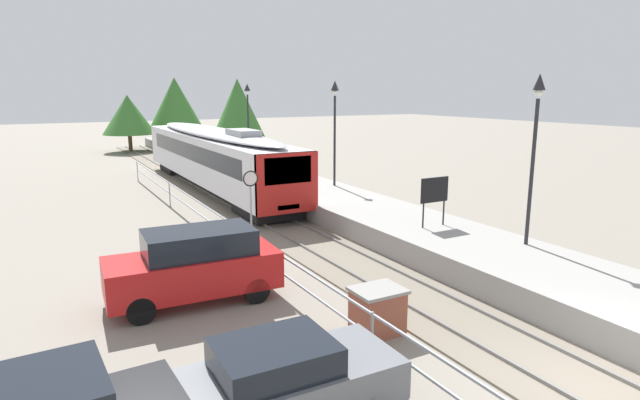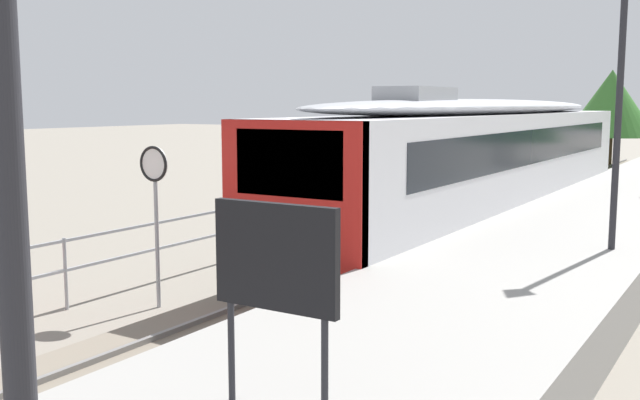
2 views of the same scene
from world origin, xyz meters
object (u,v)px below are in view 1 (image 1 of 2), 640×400
at_px(platform_lamp_mid_platform, 335,113).
at_px(commuter_train, 213,154).
at_px(parked_hatchback_grey, 285,380).
at_px(speed_limit_sign, 251,188).
at_px(brick_utility_cabinet, 377,311).
at_px(platform_lamp_near_end, 536,128).
at_px(platform_lamp_far_end, 248,107).
at_px(parked_suv_red, 195,265).
at_px(platform_notice_board, 434,192).

bearing_deg(platform_lamp_mid_platform, commuter_train, 125.52).
xyz_separation_m(platform_lamp_mid_platform, parked_hatchback_grey, (-10.13, -15.50, -3.83)).
height_order(speed_limit_sign, brick_utility_cabinet, speed_limit_sign).
bearing_deg(platform_lamp_mid_platform, platform_lamp_near_end, -90.00).
relative_size(platform_lamp_far_end, brick_utility_cabinet, 4.42).
height_order(platform_lamp_near_end, platform_lamp_far_end, same).
height_order(platform_lamp_near_end, platform_lamp_mid_platform, same).
xyz_separation_m(commuter_train, parked_hatchback_grey, (-5.66, -21.76, -1.36)).
bearing_deg(platform_lamp_mid_platform, brick_utility_cabinet, -116.56).
distance_m(brick_utility_cabinet, parked_hatchback_grey, 3.95).
height_order(platform_lamp_near_end, brick_utility_cabinet, platform_lamp_near_end).
xyz_separation_m(platform_lamp_far_end, parked_suv_red, (-10.02, -21.61, -3.56)).
bearing_deg(commuter_train, brick_utility_cabinet, -96.56).
xyz_separation_m(platform_notice_board, speed_limit_sign, (-5.43, 4.13, -0.06)).
distance_m(commuter_train, platform_lamp_far_end, 7.79).
height_order(platform_lamp_mid_platform, parked_hatchback_grey, platform_lamp_mid_platform).
relative_size(platform_lamp_near_end, platform_lamp_far_end, 1.00).
height_order(brick_utility_cabinet, parked_suv_red, parked_suv_red).
height_order(commuter_train, brick_utility_cabinet, commuter_train).
xyz_separation_m(commuter_train, parked_suv_red, (-5.55, -15.73, -1.09)).
xyz_separation_m(brick_utility_cabinet, parked_suv_red, (-3.28, 4.01, 0.49)).
distance_m(platform_lamp_near_end, platform_notice_board, 4.17).
bearing_deg(parked_hatchback_grey, parked_suv_red, 88.97).
distance_m(speed_limit_sign, brick_utility_cabinet, 8.80).
bearing_deg(parked_suv_red, platform_notice_board, 3.36).
distance_m(platform_notice_board, brick_utility_cabinet, 7.41).
bearing_deg(platform_lamp_near_end, parked_suv_red, 165.05).
bearing_deg(parked_suv_red, commuter_train, 70.58).
distance_m(platform_lamp_far_end, brick_utility_cabinet, 26.80).
relative_size(speed_limit_sign, parked_hatchback_grey, 0.70).
bearing_deg(brick_utility_cabinet, speed_limit_sign, 88.61).
relative_size(platform_lamp_near_end, platform_lamp_mid_platform, 1.00).
bearing_deg(platform_lamp_near_end, parked_hatchback_grey, -161.66).
distance_m(speed_limit_sign, parked_suv_red, 5.91).
bearing_deg(platform_lamp_near_end, platform_notice_board, 108.97).
relative_size(platform_lamp_near_end, brick_utility_cabinet, 4.42).
bearing_deg(parked_hatchback_grey, platform_lamp_mid_platform, 56.85).
bearing_deg(commuter_train, parked_hatchback_grey, -104.57).
bearing_deg(brick_utility_cabinet, parked_suv_red, 129.25).
distance_m(platform_notice_board, parked_hatchback_grey, 11.24).
distance_m(platform_lamp_mid_platform, parked_suv_red, 14.24).
relative_size(platform_notice_board, parked_suv_red, 0.38).
bearing_deg(platform_notice_board, parked_suv_red, -176.64).
relative_size(parked_hatchback_grey, parked_suv_red, 0.86).
bearing_deg(speed_limit_sign, parked_hatchback_grey, -108.61).
bearing_deg(brick_utility_cabinet, platform_lamp_mid_platform, 63.44).
relative_size(platform_lamp_near_end, parked_suv_red, 1.14).
relative_size(platform_lamp_far_end, speed_limit_sign, 1.91).
bearing_deg(brick_utility_cabinet, platform_notice_board, 38.78).
xyz_separation_m(platform_notice_board, parked_suv_red, (-8.92, -0.52, -1.13)).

